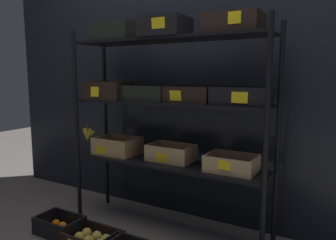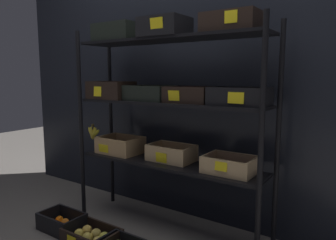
{
  "view_description": "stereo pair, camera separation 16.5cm",
  "coord_description": "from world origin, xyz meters",
  "views": [
    {
      "loc": [
        1.12,
        -1.94,
        1.14
      ],
      "look_at": [
        0.0,
        0.0,
        0.82
      ],
      "focal_mm": 34.1,
      "sensor_mm": 36.0,
      "label": 1
    },
    {
      "loc": [
        1.26,
        -1.85,
        1.14
      ],
      "look_at": [
        0.0,
        0.0,
        0.82
      ],
      "focal_mm": 34.1,
      "sensor_mm": 36.0,
      "label": 2
    }
  ],
  "objects": [
    {
      "name": "storefront_wall",
      "position": [
        0.0,
        0.37,
        1.27
      ],
      "size": [
        3.85,
        0.12,
        2.55
      ],
      "primitive_type": "cube",
      "color": "black",
      "rests_on": "ground_plane"
    },
    {
      "name": "ground_plane",
      "position": [
        0.0,
        0.0,
        0.0
      ],
      "size": [
        10.0,
        10.0,
        0.0
      ],
      "primitive_type": "plane",
      "color": "#605B56"
    },
    {
      "name": "display_rack",
      "position": [
        -0.01,
        0.0,
        0.97
      ],
      "size": [
        1.58,
        0.37,
        1.53
      ],
      "color": "black",
      "rests_on": "ground_plane"
    },
    {
      "name": "crate_ground_apple_gold",
      "position": [
        -0.33,
        -0.45,
        0.04
      ],
      "size": [
        0.37,
        0.25,
        0.1
      ],
      "color": "black",
      "rests_on": "ground_plane"
    },
    {
      "name": "crate_ground_tangerine",
      "position": [
        -0.65,
        -0.44,
        0.05
      ],
      "size": [
        0.33,
        0.22,
        0.13
      ],
      "color": "black",
      "rests_on": "ground_plane"
    }
  ]
}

